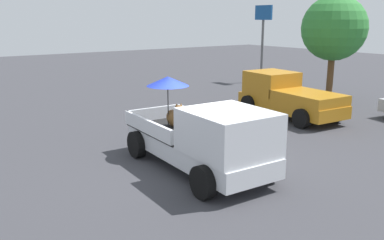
{
  "coord_description": "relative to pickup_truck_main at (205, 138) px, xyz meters",
  "views": [
    {
      "loc": [
        8.7,
        -6.45,
        4.07
      ],
      "look_at": [
        -0.99,
        0.57,
        1.1
      ],
      "focal_mm": 38.41,
      "sensor_mm": 36.0,
      "label": 1
    }
  ],
  "objects": [
    {
      "name": "tree_by_lot",
      "position": [
        -4.35,
        11.35,
        2.61
      ],
      "size": [
        3.19,
        3.19,
        5.2
      ],
      "color": "brown",
      "rests_on": "ground"
    },
    {
      "name": "pickup_truck_red",
      "position": [
        -3.23,
        6.88,
        -0.1
      ],
      "size": [
        4.94,
        2.49,
        1.8
      ],
      "rotation": [
        0.0,
        0.0,
        3.06
      ],
      "color": "black",
      "rests_on": "ground"
    },
    {
      "name": "motel_sign",
      "position": [
        -10.75,
        12.94,
        2.47
      ],
      "size": [
        1.4,
        0.16,
        4.88
      ],
      "color": "#59595B",
      "rests_on": "ground"
    },
    {
      "name": "pickup_truck_main",
      "position": [
        0.0,
        0.0,
        0.0
      ],
      "size": [
        5.13,
        2.44,
        2.41
      ],
      "rotation": [
        0.0,
        0.0,
        -0.05
      ],
      "color": "black",
      "rests_on": "ground"
    },
    {
      "name": "ground_plane",
      "position": [
        -0.41,
        0.02,
        -0.98
      ],
      "size": [
        80.0,
        80.0,
        0.0
      ],
      "primitive_type": "plane",
      "color": "#38383D"
    }
  ]
}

